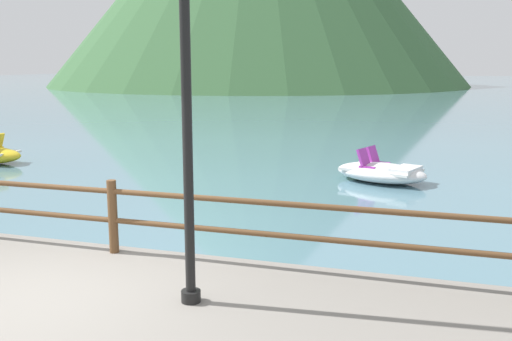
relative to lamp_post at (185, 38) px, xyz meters
The scene contains 4 objects.
ground_plane 39.73m from the lamp_post, 92.27° to the left, with size 200.00×200.00×0.00m, color slate.
dock_railing 2.82m from the lamp_post, 144.12° to the left, with size 23.92×0.12×0.95m.
lamp_post is the anchor object (origin of this frame).
pedal_boat_2 9.14m from the lamp_post, 82.10° to the left, with size 2.54×1.97×0.81m.
Camera 1 is at (3.81, -4.59, 2.79)m, focal length 39.71 mm.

